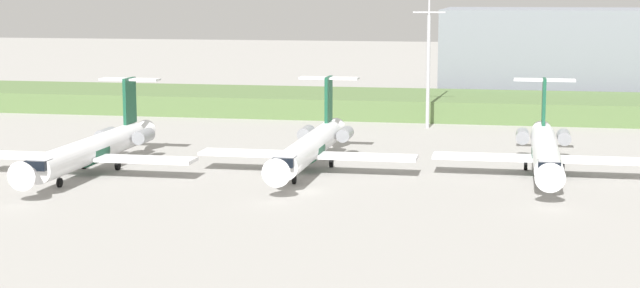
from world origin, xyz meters
The scene contains 6 objects.
ground_plane centered at (0.00, 30.00, 0.00)m, with size 500.00×500.00×0.00m, color #9E9B96.
grass_berm centered at (0.00, 61.30, 1.54)m, with size 320.00×20.00×3.08m, color #597542.
regional_jet_nearest centered at (-23.13, 5.93, 2.54)m, with size 22.81×31.00×9.00m.
regional_jet_second centered at (-1.29, 11.85, 2.54)m, with size 22.81×31.00×9.00m.
regional_jet_third centered at (22.96, 14.13, 2.54)m, with size 22.81×31.00×9.00m.
antenna_mast centered at (8.03, 46.73, 10.04)m, with size 4.40×0.50×24.24m.
Camera 1 is at (19.56, -90.35, 18.80)m, focal length 56.27 mm.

